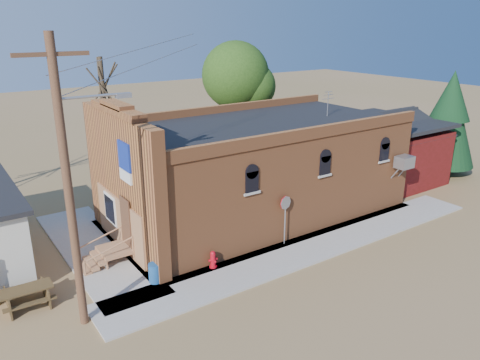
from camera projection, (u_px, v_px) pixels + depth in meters
ground at (301, 266)px, 18.58m from camera, size 120.00×120.00×0.00m
sidewalk_south at (313, 247)px, 20.08m from camera, size 19.00×2.20×0.08m
sidewalk_west at (95, 249)px, 19.88m from camera, size 2.60×10.00×0.08m
brick_bar at (253, 169)px, 23.01m from camera, size 16.40×7.97×6.30m
red_shed at (385, 143)px, 28.32m from camera, size 5.40×6.40×4.30m
utility_pole at (69, 183)px, 13.63m from camera, size 3.12×0.26×9.00m
tree_bare_near at (103, 86)px, 25.22m from camera, size 2.80×2.80×7.65m
tree_leafy at (236, 75)px, 30.45m from camera, size 4.40×4.40×8.15m
evergreen_tree at (449, 116)px, 28.84m from camera, size 3.60×3.60×6.50m
fire_hydrant at (213, 259)px, 18.26m from camera, size 0.41×0.40×0.69m
stop_sign at (285, 207)px, 19.77m from camera, size 0.60×0.15×2.21m
trash_barrel at (155, 273)px, 17.23m from camera, size 0.53×0.53×0.73m
picnic_table at (27, 294)px, 15.84m from camera, size 1.70×1.33×0.69m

